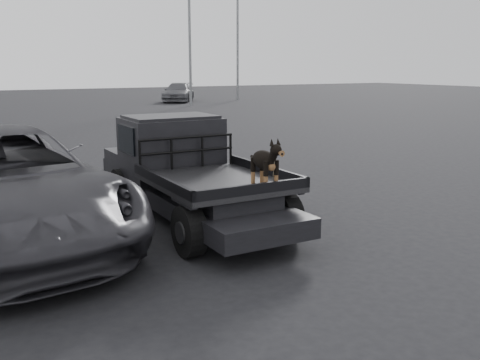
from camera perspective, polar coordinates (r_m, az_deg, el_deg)
ground at (r=8.32m, az=0.30°, el=-6.95°), size 120.00×120.00×0.00m
flatbed_ute at (r=9.56m, az=-5.08°, el=-1.60°), size 2.00×5.40×0.92m
ute_cab at (r=10.25m, az=-7.37°, el=4.40°), size 1.72×1.30×0.88m
headache_rack at (r=9.59m, az=-5.65°, el=2.92°), size 1.80×0.08×0.55m
dog at (r=7.92m, az=2.64°, el=1.72°), size 0.32×0.60×0.74m
distant_car_b at (r=42.06m, az=-6.59°, el=9.27°), size 4.25×5.21×1.42m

